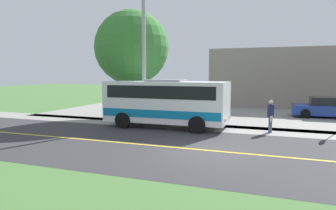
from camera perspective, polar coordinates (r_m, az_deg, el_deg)
name	(u,v)px	position (r m, az deg, el deg)	size (l,w,h in m)	color
ground_plane	(210,151)	(12.58, 7.79, -8.45)	(120.00, 120.00, 0.00)	#477238
road_surface	(210,151)	(12.58, 7.79, -8.43)	(8.00, 100.00, 0.01)	#333335
sidewalk	(230,129)	(17.58, 11.47, -4.35)	(2.40, 100.00, 0.01)	gray
parking_lot_surface	(285,115)	(24.51, 21.04, -1.72)	(14.00, 36.00, 0.01)	gray
road_centre_line	(210,151)	(12.58, 7.79, -8.41)	(0.16, 100.00, 0.00)	gold
shuttle_bus_front	(166,101)	(17.64, -0.32, 0.78)	(2.74, 7.11, 2.76)	white
pedestrian_with_bags	(271,115)	(16.90, 18.59, -1.82)	(0.72, 0.34, 1.71)	#335972
street_light_pole	(143,50)	(18.55, -4.67, 10.21)	(1.97, 0.24, 8.17)	#9E9EA3
parked_car_near	(326,108)	(24.14, 27.42, -0.47)	(2.08, 4.43, 1.45)	navy
tree_curbside	(132,48)	(21.73, -6.78, 10.58)	(5.13, 5.13, 7.45)	brown
commercial_building	(304,77)	(33.37, 23.95, 4.71)	(10.00, 16.94, 5.35)	gray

